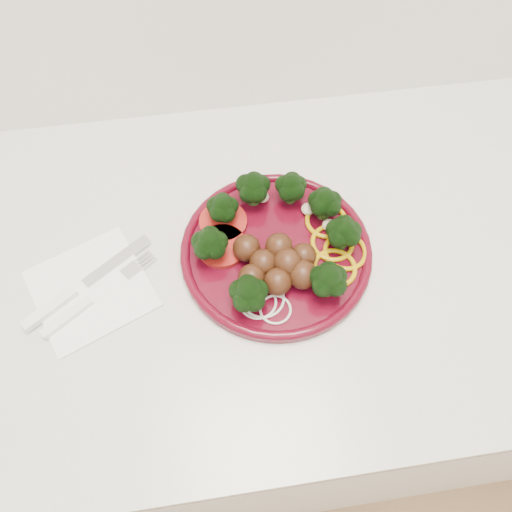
{
  "coord_description": "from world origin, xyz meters",
  "views": [
    {
      "loc": [
        0.16,
        1.35,
        1.51
      ],
      "look_at": [
        0.21,
        1.69,
        0.92
      ],
      "focal_mm": 35.0,
      "sensor_mm": 36.0,
      "label": 1
    }
  ],
  "objects": [
    {
      "name": "fork",
      "position": [
        -0.03,
        1.65,
        0.91
      ],
      "size": [
        0.15,
        0.12,
        0.01
      ],
      "rotation": [
        0.0,
        0.0,
        0.62
      ],
      "color": "white",
      "rests_on": "napkin"
    },
    {
      "name": "napkin",
      "position": [
        -0.02,
        1.68,
        0.9
      ],
      "size": [
        0.19,
        0.19,
        0.0
      ],
      "primitive_type": "cube",
      "rotation": [
        0.0,
        0.0,
        0.4
      ],
      "color": "white",
      "rests_on": "counter"
    },
    {
      "name": "counter",
      "position": [
        0.0,
        1.7,
        0.45
      ],
      "size": [
        2.4,
        0.6,
        0.9
      ],
      "color": "silver",
      "rests_on": "ground"
    },
    {
      "name": "knife",
      "position": [
        -0.05,
        1.68,
        0.91
      ],
      "size": [
        0.17,
        0.13,
        0.01
      ],
      "rotation": [
        0.0,
        0.0,
        0.62
      ],
      "color": "silver",
      "rests_on": "napkin"
    },
    {
      "name": "plate",
      "position": [
        0.24,
        1.7,
        0.92
      ],
      "size": [
        0.27,
        0.27,
        0.06
      ],
      "rotation": [
        0.0,
        0.0,
        -0.4
      ],
      "color": "#460614",
      "rests_on": "counter"
    }
  ]
}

